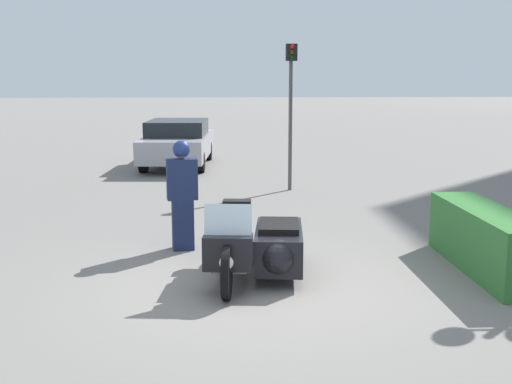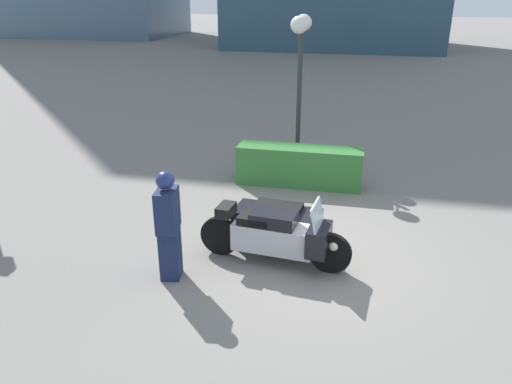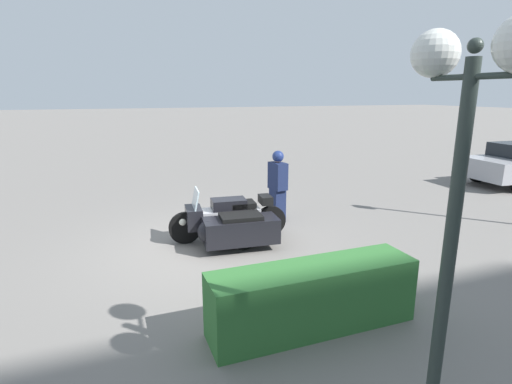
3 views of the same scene
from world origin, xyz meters
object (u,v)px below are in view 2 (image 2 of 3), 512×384
(twin_lamp_post, at_px, (301,43))
(officer_rider, at_px, (168,223))
(police_motorcycle, at_px, (281,228))
(hedge_bush_curbside, at_px, (300,166))

(twin_lamp_post, bearing_deg, officer_rider, -100.14)
(police_motorcycle, height_order, officer_rider, officer_rider)
(officer_rider, bearing_deg, hedge_bush_curbside, 63.95)
(hedge_bush_curbside, bearing_deg, police_motorcycle, -87.65)
(officer_rider, relative_size, twin_lamp_post, 0.49)
(police_motorcycle, height_order, twin_lamp_post, twin_lamp_post)
(officer_rider, relative_size, hedge_bush_curbside, 0.62)
(twin_lamp_post, bearing_deg, police_motorcycle, -85.11)
(hedge_bush_curbside, distance_m, twin_lamp_post, 3.14)
(officer_rider, bearing_deg, twin_lamp_post, 71.61)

